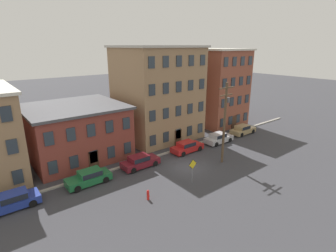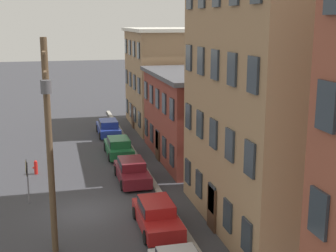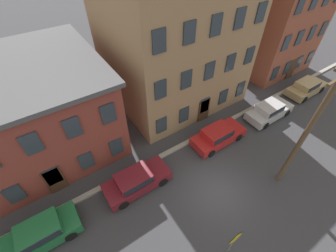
% 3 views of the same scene
% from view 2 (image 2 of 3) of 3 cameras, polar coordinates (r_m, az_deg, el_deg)
% --- Properties ---
extents(ground_plane, '(200.00, 200.00, 0.00)m').
position_cam_2_polar(ground_plane, '(26.24, -10.04, -10.23)').
color(ground_plane, '#38383D').
extents(kerb_strip, '(56.00, 0.36, 0.16)m').
position_cam_2_polar(kerb_strip, '(26.81, -0.28, -9.33)').
color(kerb_strip, '#9E998E').
rests_on(kerb_strip, ground_plane).
extents(apartment_corner, '(9.95, 11.11, 9.46)m').
position_cam_2_polar(apartment_corner, '(45.86, 2.25, 5.95)').
color(apartment_corner, '#9E7A56').
rests_on(apartment_corner, ground_plane).
extents(apartment_midblock, '(11.26, 10.62, 6.47)m').
position_cam_2_polar(apartment_midblock, '(35.69, 6.73, 1.49)').
color(apartment_midblock, brown).
rests_on(apartment_midblock, ground_plane).
extents(apartment_far, '(11.18, 9.94, 13.37)m').
position_cam_2_polar(apartment_far, '(23.96, 16.50, 3.93)').
color(apartment_far, '#9E7A56').
rests_on(apartment_far, ground_plane).
extents(car_blue, '(4.40, 1.92, 1.43)m').
position_cam_2_polar(car_blue, '(42.53, -7.28, -0.14)').
color(car_blue, '#233899').
rests_on(car_blue, ground_plane).
extents(car_green, '(4.40, 1.92, 1.43)m').
position_cam_2_polar(car_green, '(35.99, -6.04, -2.48)').
color(car_green, '#1E6638').
rests_on(car_green, ground_plane).
extents(car_maroon, '(4.40, 1.92, 1.43)m').
position_cam_2_polar(car_maroon, '(30.28, -4.42, -5.39)').
color(car_maroon, maroon).
rests_on(car_maroon, ground_plane).
extents(car_red, '(4.40, 1.92, 1.43)m').
position_cam_2_polar(car_red, '(23.63, -1.36, -10.72)').
color(car_red, '#B21E1E').
rests_on(car_red, ground_plane).
extents(caution_sign, '(1.05, 0.08, 2.59)m').
position_cam_2_polar(caution_sign, '(27.57, -16.81, -5.61)').
color(caution_sign, slate).
rests_on(caution_sign, ground_plane).
extents(utility_pole, '(2.40, 0.44, 9.50)m').
position_cam_2_polar(utility_pole, '(20.53, -14.31, -1.24)').
color(utility_pole, brown).
rests_on(utility_pole, ground_plane).
extents(fire_hydrant, '(0.24, 0.34, 0.96)m').
position_cam_2_polar(fire_hydrant, '(32.90, -15.81, -4.85)').
color(fire_hydrant, red).
rests_on(fire_hydrant, ground_plane).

